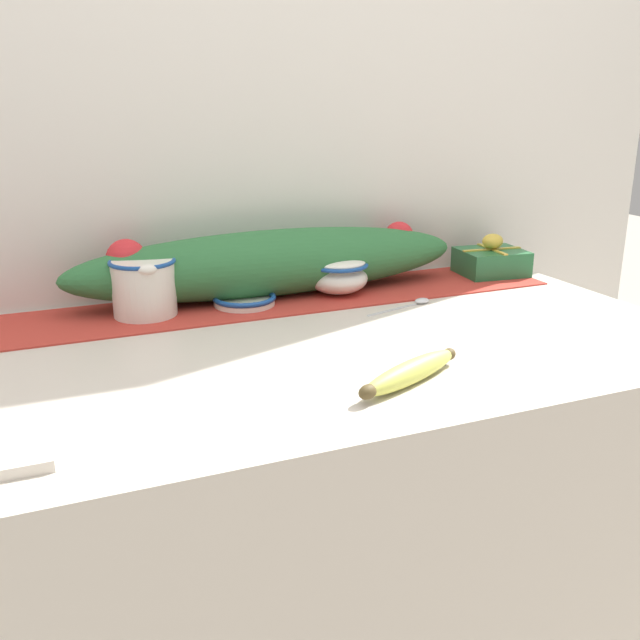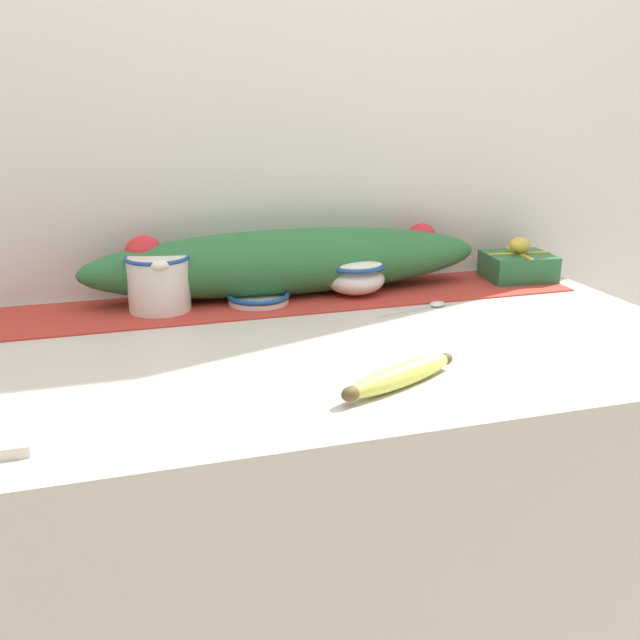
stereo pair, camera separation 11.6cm
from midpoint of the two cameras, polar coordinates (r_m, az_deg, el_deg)
name	(u,v)px [view 1 (the left image)]	position (r m, az deg, el deg)	size (l,w,h in m)	color
countertop	(328,566)	(1.45, -1.80, -19.13)	(1.29, 0.74, 0.93)	beige
back_wall	(254,158)	(1.54, -7.50, 12.72)	(2.09, 0.04, 2.40)	silver
table_runner	(279,300)	(1.45, -5.59, 1.55)	(1.18, 0.22, 0.00)	#B23328
cream_pitcher	(144,285)	(1.39, -16.28, 2.65)	(0.12, 0.14, 0.11)	white
sugar_bowl	(338,274)	(1.49, -0.80, 3.70)	(0.13, 0.13, 0.10)	white
small_dish	(244,300)	(1.42, -8.41, 1.58)	(0.13, 0.13, 0.02)	white
banana	(410,372)	(1.04, 4.08, -4.24)	(0.22, 0.12, 0.03)	#CCD156
spoon	(417,302)	(1.43, 5.48, 1.39)	(0.16, 0.06, 0.01)	silver
gift_box	(491,260)	(1.68, 11.63, 4.67)	(0.16, 0.14, 0.09)	#236638
poinsettia_garland	(271,262)	(1.47, -6.23, 4.60)	(0.84, 0.15, 0.14)	#2D6B38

